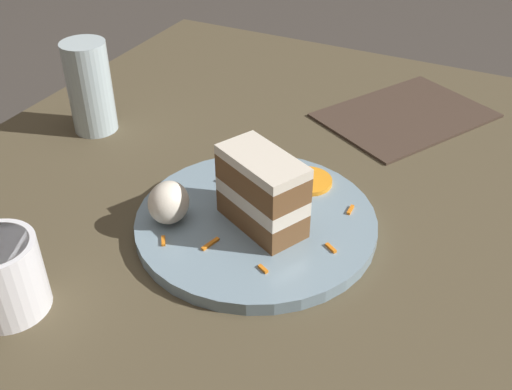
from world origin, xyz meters
The scene contains 10 objects.
ground_plane centered at (0.00, 0.00, 0.00)m, with size 6.00×6.00×0.00m, color #38332D.
dining_table centered at (0.00, 0.00, 0.01)m, with size 1.09×0.85×0.03m, color #4C422D.
plate centered at (-0.01, -0.02, 0.03)m, with size 0.27×0.27×0.02m, color gray.
cake_slice centered at (-0.02, -0.03, 0.08)m, with size 0.09×0.11×0.09m.
cream_dollop centered at (-0.06, 0.06, 0.06)m, with size 0.05×0.04×0.05m, color silver.
orange_garnish centered at (0.08, -0.05, 0.04)m, with size 0.06×0.06×0.01m, color orange.
carrot_shreds_scatter centered at (0.00, -0.02, 0.04)m, with size 0.18×0.18×0.00m.
drinking_glass centered at (0.09, 0.29, 0.08)m, with size 0.06×0.06×0.13m.
coffee_mug centered at (-0.23, 0.14, 0.07)m, with size 0.08×0.08×0.08m.
menu_card centered at (0.33, -0.10, 0.03)m, with size 0.17×0.24×0.00m, color #423328.
Camera 1 is at (-0.50, -0.26, 0.45)m, focal length 42.00 mm.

